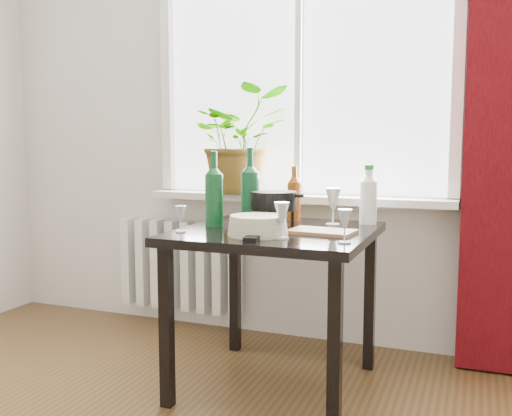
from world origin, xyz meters
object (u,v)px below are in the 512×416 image
at_px(plate_stack, 258,226).
at_px(wine_bottle_right, 250,185).
at_px(wine_bottle_left, 214,188).
at_px(wineglass_front_right, 282,220).
at_px(radiator, 180,265).
at_px(bottle_amber, 294,193).
at_px(wineglass_far_right, 345,226).
at_px(cutting_board, 322,232).
at_px(cleaning_bottle, 368,194).
at_px(wineglass_back_center, 333,206).
at_px(wineglass_front_left, 181,219).
at_px(potted_plant, 239,140).
at_px(fondue_pot, 274,209).
at_px(table, 276,249).
at_px(wineglass_back_left, 250,201).
at_px(tv_remote, 254,237).

bearing_deg(plate_stack, wine_bottle_right, 117.50).
bearing_deg(wine_bottle_left, wineglass_front_right, -29.26).
distance_m(radiator, wine_bottle_right, 1.01).
xyz_separation_m(bottle_amber, wineglass_far_right, (0.39, -0.56, -0.07)).
height_order(wineglass_far_right, cutting_board, wineglass_far_right).
distance_m(cleaning_bottle, wineglass_back_center, 0.19).
distance_m(wineglass_front_right, plate_stack, 0.13).
xyz_separation_m(wine_bottle_right, wineglass_far_right, (0.54, -0.36, -0.12)).
bearing_deg(wineglass_front_right, wineglass_front_left, -179.91).
height_order(wineglass_front_right, wineglass_back_center, wineglass_back_center).
bearing_deg(wine_bottle_right, wineglass_back_center, 17.84).
bearing_deg(potted_plant, fondue_pot, -52.41).
height_order(fondue_pot, cutting_board, fondue_pot).
bearing_deg(wine_bottle_right, cutting_board, -20.33).
height_order(bottle_amber, cleaning_bottle, cleaning_bottle).
bearing_deg(wineglass_far_right, radiator, 144.27).
bearing_deg(table, wineglass_back_center, 48.46).
bearing_deg(wineglass_back_left, cutting_board, -36.44).
relative_size(cleaning_bottle, wineglass_front_right, 1.90).
height_order(table, wineglass_far_right, wineglass_far_right).
bearing_deg(fondue_pot, table, -74.39).
height_order(wineglass_back_center, plate_stack, wineglass_back_center).
height_order(wine_bottle_right, wineglass_far_right, wine_bottle_right).
bearing_deg(table, tv_remote, -88.75).
distance_m(plate_stack, tv_remote, 0.10).
relative_size(table, bottle_amber, 3.01).
distance_m(radiator, bottle_amber, 1.02).
height_order(wineglass_front_left, fondue_pot, fondue_pot).
height_order(wine_bottle_left, wineglass_front_right, wine_bottle_left).
bearing_deg(tv_remote, wine_bottle_left, 128.68).
xyz_separation_m(potted_plant, wine_bottle_right, (0.26, -0.47, -0.22)).
bearing_deg(cutting_board, plate_stack, -147.76).
distance_m(wine_bottle_left, cleaning_bottle, 0.74).
height_order(wine_bottle_left, wineglass_far_right, wine_bottle_left).
distance_m(potted_plant, plate_stack, 0.95).
bearing_deg(fondue_pot, bottle_amber, 72.05).
bearing_deg(fondue_pot, cleaning_bottle, 19.86).
relative_size(wineglass_far_right, cutting_board, 0.49).
xyz_separation_m(potted_plant, cleaning_bottle, (0.79, -0.25, -0.26)).
xyz_separation_m(radiator, table, (0.85, -0.63, 0.27)).
relative_size(radiator, plate_stack, 3.11).
height_order(wineglass_front_right, tv_remote, wineglass_front_right).
bearing_deg(wine_bottle_left, plate_stack, -32.87).
bearing_deg(radiator, potted_plant, -6.86).
bearing_deg(plate_stack, tv_remote, -76.33).
xyz_separation_m(wine_bottle_left, tv_remote, (0.32, -0.29, -0.17)).
bearing_deg(table, cutting_board, -9.50).
distance_m(wineglass_back_left, tv_remote, 0.66).
xyz_separation_m(radiator, wineglass_front_left, (0.49, -0.86, 0.42)).
bearing_deg(wineglass_front_right, cleaning_bottle, 65.92).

